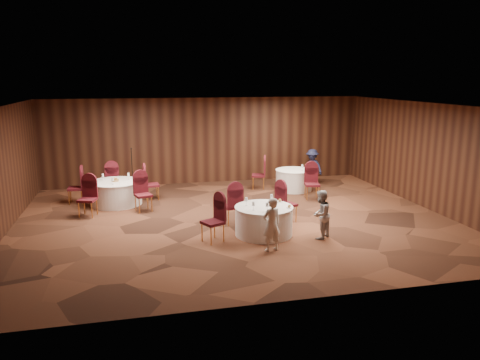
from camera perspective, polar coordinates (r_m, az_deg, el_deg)
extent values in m
plane|color=black|center=(13.25, -0.65, -4.87)|extent=(12.00, 12.00, 0.00)
plane|color=silver|center=(12.67, -0.68, 9.08)|extent=(12.00, 12.00, 0.00)
plane|color=black|center=(17.72, -4.18, 4.81)|extent=(12.00, 0.00, 12.00)
plane|color=black|center=(8.19, 6.96, -4.30)|extent=(12.00, 0.00, 12.00)
plane|color=black|center=(15.31, 21.86, 2.74)|extent=(0.00, 10.00, 10.00)
cylinder|color=white|center=(11.96, 2.91, -5.02)|extent=(1.45, 1.45, 0.72)
cylinder|color=white|center=(11.85, 2.93, -3.34)|extent=(1.48, 1.48, 0.03)
cylinder|color=white|center=(15.27, -14.88, -1.56)|extent=(1.59, 1.59, 0.72)
cylinder|color=white|center=(15.19, -14.96, -0.22)|extent=(1.63, 1.63, 0.03)
cylinder|color=white|center=(16.71, 6.58, -0.02)|extent=(1.28, 1.28, 0.72)
cylinder|color=white|center=(16.64, 6.61, 1.21)|extent=(1.30, 1.30, 0.03)
cylinder|color=silver|center=(11.93, 0.77, -3.13)|extent=(0.06, 0.06, 0.01)
cylinder|color=silver|center=(11.91, 0.77, -2.86)|extent=(0.01, 0.01, 0.11)
cone|color=silver|center=(11.88, 0.77, -2.37)|extent=(0.08, 0.08, 0.10)
cylinder|color=silver|center=(11.52, 1.64, -3.70)|extent=(0.06, 0.06, 0.01)
cylinder|color=silver|center=(11.50, 1.64, -3.42)|extent=(0.01, 0.01, 0.11)
cone|color=silver|center=(11.48, 1.65, -2.92)|extent=(0.08, 0.08, 0.10)
cylinder|color=silver|center=(12.26, 3.86, -2.72)|extent=(0.06, 0.06, 0.01)
cylinder|color=silver|center=(12.25, 3.87, -2.46)|extent=(0.01, 0.01, 0.11)
cone|color=silver|center=(12.22, 3.87, -1.98)|extent=(0.08, 0.08, 0.10)
cylinder|color=silver|center=(11.46, 3.32, -3.81)|extent=(0.06, 0.06, 0.01)
cylinder|color=silver|center=(11.44, 3.32, -3.53)|extent=(0.01, 0.01, 0.11)
cone|color=silver|center=(11.41, 3.33, -3.02)|extent=(0.08, 0.08, 0.10)
cylinder|color=white|center=(11.38, 3.78, -3.91)|extent=(0.15, 0.15, 0.01)
sphere|color=#9E6B33|center=(11.36, 3.78, -3.72)|extent=(0.08, 0.08, 0.08)
cylinder|color=white|center=(11.78, 6.02, -3.38)|extent=(0.15, 0.15, 0.01)
sphere|color=#9E6B33|center=(11.77, 6.03, -3.19)|extent=(0.08, 0.08, 0.08)
cylinder|color=white|center=(12.32, 4.88, -2.66)|extent=(0.15, 0.15, 0.01)
sphere|color=#9E6B33|center=(12.30, 4.88, -2.47)|extent=(0.08, 0.08, 0.08)
cylinder|color=silver|center=(15.37, -13.42, 0.08)|extent=(0.06, 0.06, 0.01)
cylinder|color=silver|center=(15.36, -13.43, 0.29)|extent=(0.01, 0.01, 0.11)
cone|color=silver|center=(15.34, -13.45, 0.67)|extent=(0.08, 0.08, 0.10)
cylinder|color=silver|center=(15.45, -16.36, -0.03)|extent=(0.06, 0.06, 0.01)
cylinder|color=silver|center=(15.44, -16.37, 0.18)|extent=(0.01, 0.01, 0.11)
cone|color=silver|center=(15.42, -16.39, 0.57)|extent=(0.08, 0.08, 0.10)
cylinder|color=silver|center=(14.79, -15.23, -0.50)|extent=(0.06, 0.06, 0.01)
cylinder|color=silver|center=(14.78, -15.24, -0.28)|extent=(0.01, 0.01, 0.11)
cone|color=silver|center=(14.76, -15.26, 0.12)|extent=(0.08, 0.08, 0.10)
cylinder|color=brown|center=(15.18, -14.97, -0.06)|extent=(0.22, 0.22, 0.06)
sphere|color=#9E6B33|center=(15.19, -15.09, 0.17)|extent=(0.07, 0.07, 0.07)
sphere|color=#9E6B33|center=(15.14, -14.83, 0.16)|extent=(0.07, 0.07, 0.07)
cylinder|color=silver|center=(16.50, 7.59, 1.15)|extent=(0.06, 0.06, 0.01)
cylinder|color=silver|center=(16.49, 7.60, 1.34)|extent=(0.01, 0.01, 0.11)
cone|color=silver|center=(16.47, 7.61, 1.70)|extent=(0.08, 0.08, 0.10)
cylinder|color=black|center=(16.48, -12.87, -1.69)|extent=(0.24, 0.24, 0.02)
cylinder|color=black|center=(16.31, -13.00, 1.07)|extent=(0.02, 0.02, 1.60)
cylinder|color=black|center=(16.22, -13.14, 3.76)|extent=(0.04, 0.12, 0.04)
imported|color=silver|center=(10.80, 3.86, -5.44)|extent=(0.52, 0.41, 1.27)
imported|color=#A6A6AB|center=(11.77, 9.80, -4.17)|extent=(0.76, 0.74, 1.23)
imported|color=black|center=(17.62, 8.79, 1.58)|extent=(0.90, 0.99, 1.34)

